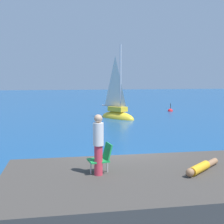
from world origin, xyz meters
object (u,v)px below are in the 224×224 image
person_sunbather (201,167)px  marker_buoy (170,111)px  beach_chair (102,157)px  person_standing (98,143)px  sailboat_near (117,114)px

person_sunbather → marker_buoy: 24.61m
person_sunbather → beach_chair: size_ratio=1.82×
beach_chair → marker_buoy: (10.90, 22.78, -1.49)m
person_standing → beach_chair: size_ratio=2.03×
sailboat_near → marker_buoy: size_ratio=6.32×
sailboat_near → beach_chair: (-4.10, -18.22, 1.11)m
person_standing → marker_buoy: 25.54m
sailboat_near → beach_chair: size_ratio=8.95×
sailboat_near → person_sunbather: size_ratio=4.92×
person_sunbather → beach_chair: bearing=132.9°
beach_chair → sailboat_near: bearing=-111.6°
person_standing → marker_buoy: person_standing is taller
person_standing → person_sunbather: bearing=-24.9°
sailboat_near → beach_chair: 18.71m
sailboat_near → marker_buoy: (6.80, 4.56, -0.38)m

